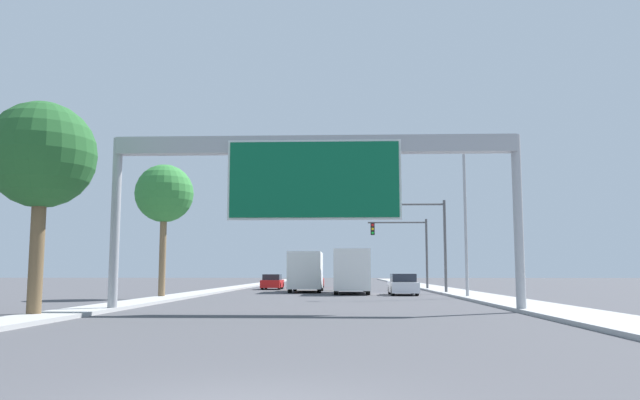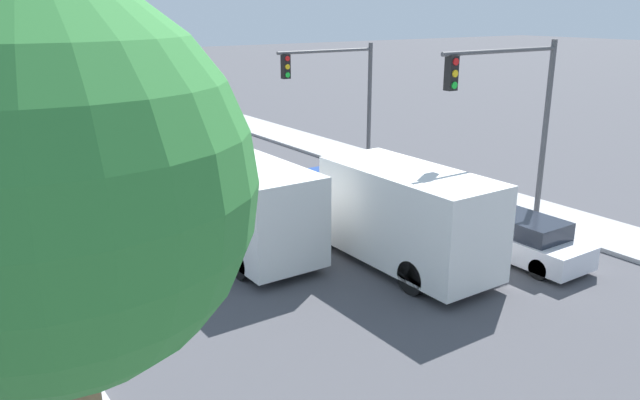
% 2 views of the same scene
% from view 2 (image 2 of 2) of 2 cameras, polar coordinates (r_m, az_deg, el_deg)
% --- Properties ---
extents(sidewalk_right, '(3.00, 120.00, 0.15)m').
position_cam_2_polar(sidewalk_right, '(41.63, -4.97, 6.42)').
color(sidewalk_right, '#A7A7A7').
rests_on(sidewalk_right, ground).
extents(car_near_center, '(1.72, 4.21, 1.35)m').
position_cam_2_polar(car_near_center, '(26.43, -21.41, 0.29)').
color(car_near_center, red).
rests_on(car_near_center, ground).
extents(car_mid_right, '(1.82, 4.41, 1.45)m').
position_cam_2_polar(car_mid_right, '(20.99, 17.96, -3.45)').
color(car_mid_right, silver).
rests_on(car_mid_right, ground).
extents(car_far_right, '(1.87, 4.44, 1.50)m').
position_cam_2_polar(car_far_right, '(32.76, -17.97, 3.85)').
color(car_far_right, red).
rests_on(car_far_right, ground).
extents(truck_box_primary, '(2.49, 8.23, 3.15)m').
position_cam_2_polar(truck_box_primary, '(19.76, 6.51, -1.14)').
color(truck_box_primary, navy).
rests_on(truck_box_primary, ground).
extents(truck_box_secondary, '(2.49, 7.38, 3.08)m').
position_cam_2_polar(truck_box_secondary, '(20.61, -7.24, -0.49)').
color(truck_box_secondary, yellow).
rests_on(truck_box_secondary, ground).
extents(traffic_light_near_intersection, '(5.47, 0.32, 6.75)m').
position_cam_2_polar(traffic_light_near_intersection, '(22.36, 17.56, 8.22)').
color(traffic_light_near_intersection, '#4C4C4F').
rests_on(traffic_light_near_intersection, ground).
extents(traffic_light_mid_block, '(5.24, 0.32, 6.21)m').
position_cam_2_polar(traffic_light_mid_block, '(29.57, 1.99, 10.30)').
color(traffic_light_mid_block, '#4C4C4F').
rests_on(traffic_light_mid_block, ground).
extents(palm_tree_background, '(3.51, 3.51, 8.07)m').
position_cam_2_polar(palm_tree_background, '(5.76, -23.26, 0.40)').
color(palm_tree_background, brown).
rests_on(palm_tree_background, ground).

